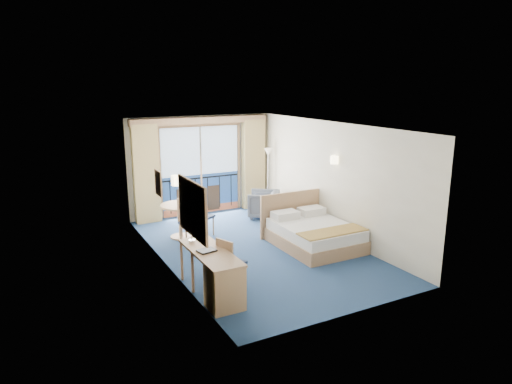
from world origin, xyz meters
name	(u,v)px	position (x,y,z in m)	size (l,w,h in m)	color
floor	(256,249)	(0.00, 0.00, 0.00)	(6.50, 6.50, 0.00)	navy
room_walls	(256,169)	(0.00, 0.00, 1.78)	(4.04, 6.54, 2.72)	beige
balcony_door	(201,173)	(-0.01, 3.22, 1.14)	(2.36, 0.03, 2.52)	navy
curtain_left	(146,174)	(-1.55, 3.07, 1.28)	(0.65, 0.22, 2.55)	#CBBB70
curtain_right	(253,164)	(1.55, 3.07, 1.28)	(0.65, 0.22, 2.55)	#CBBB70
pelmet	(201,120)	(0.00, 3.10, 2.58)	(3.80, 0.25, 0.18)	tan
mirror	(193,209)	(-1.97, -1.50, 1.55)	(0.05, 1.25, 0.95)	tan
wall_print	(159,183)	(-1.97, 0.45, 1.60)	(0.04, 0.42, 0.52)	tan
sconce_left	(176,180)	(-1.94, -0.60, 1.85)	(0.18, 0.18, 0.18)	#FFEDB2
sconce_right	(334,160)	(1.94, -0.15, 1.85)	(0.18, 0.18, 0.18)	#FFEDB2
bed	(313,233)	(1.22, -0.42, 0.29)	(1.66, 1.98, 1.05)	tan
nightstand	(303,216)	(1.76, 0.79, 0.29)	(0.44, 0.42, 0.58)	tan
phone	(303,204)	(1.74, 0.77, 0.61)	(0.17, 0.13, 0.07)	silver
armchair	(264,204)	(1.31, 2.03, 0.36)	(0.78, 0.80, 0.73)	#454B53
floor_lamp	(268,164)	(1.78, 2.63, 1.34)	(0.25, 0.25, 1.77)	silver
desk	(221,280)	(-1.70, -2.02, 0.43)	(0.57, 1.67, 0.78)	tan
desk_chair	(229,260)	(-1.32, -1.48, 0.52)	(0.52, 0.52, 0.92)	#1D2844
folder	(207,251)	(-1.76, -1.54, 0.80)	(0.30, 0.22, 0.03)	black
desk_lamp	(191,223)	(-1.82, -0.98, 1.13)	(0.12, 0.12, 0.47)	silver
round_table	(180,212)	(-1.20, 1.51, 0.61)	(0.89, 0.89, 0.80)	tan
table_chair_a	(201,214)	(-0.77, 1.30, 0.56)	(0.60, 0.60, 1.00)	#1D2844
table_chair_b	(190,219)	(-1.17, 0.94, 0.60)	(0.46, 0.47, 1.07)	#1D2844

